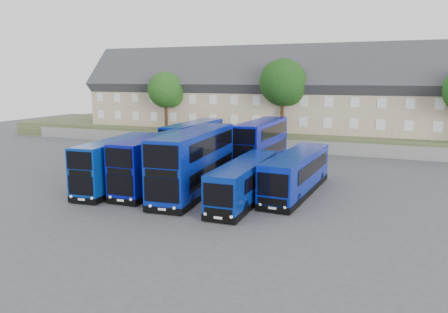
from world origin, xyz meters
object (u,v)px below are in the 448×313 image
dd_front_mid (157,163)px  tree_mid (284,84)px  coach_east_a (245,182)px  dd_front_left (117,165)px  tree_west (167,91)px

dd_front_mid → tree_mid: bearing=77.7°
coach_east_a → tree_mid: (-3.11, 23.86, 6.63)m
dd_front_left → tree_mid: (7.75, 24.02, 6.13)m
coach_east_a → tree_mid: size_ratio=1.18×
coach_east_a → dd_front_mid: bearing=171.7°
tree_west → tree_mid: (16.00, 0.50, 1.02)m
dd_front_left → tree_mid: bearing=67.2°
tree_west → dd_front_mid: bearing=-63.2°
dd_front_mid → coach_east_a: size_ratio=0.99×
dd_front_left → tree_mid: 25.98m
coach_east_a → tree_west: tree_west is taller
tree_mid → coach_east_a: bearing=-82.6°
dd_front_left → tree_west: size_ratio=1.32×
dd_front_left → coach_east_a: dd_front_left is taller
tree_mid → dd_front_left: bearing=-107.9°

